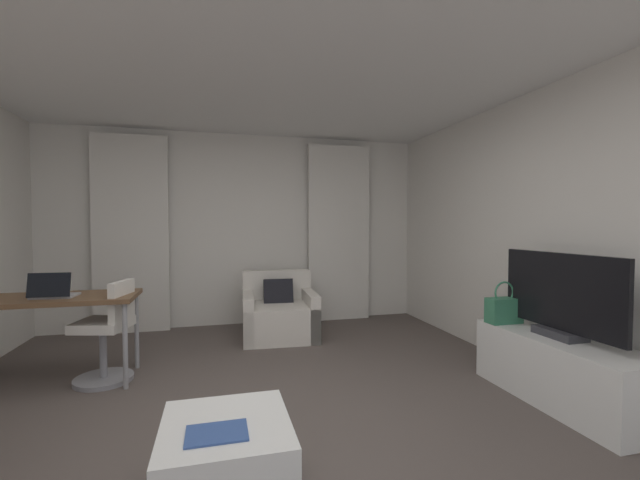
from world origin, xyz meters
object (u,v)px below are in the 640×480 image
desk (51,304)px  laptop (53,292)px  armchair (279,315)px  coffee_table (226,463)px  handbag_primary (504,309)px  tv_console (561,370)px  tv_flatscreen (560,297)px  magazine_open (217,433)px  desk_chair (108,337)px

desk → laptop: size_ratio=4.02×
armchair → desk: size_ratio=0.68×
armchair → coffee_table: bearing=-103.8°
coffee_table → handbag_primary: (2.41, 1.00, 0.42)m
coffee_table → tv_console: bearing=11.1°
tv_console → tv_flatscreen: (-0.00, 0.02, 0.56)m
laptop → tv_console: (3.87, -1.32, -0.55)m
laptop → coffee_table: bearing=-53.1°
tv_flatscreen → coffee_table: bearing=-168.4°
desk → tv_console: 4.17m
desk → magazine_open: size_ratio=4.81×
tv_console → tv_flatscreen: bearing=90.0°
laptop → tv_console: size_ratio=0.25×
laptop → handbag_primary: laptop is taller
coffee_table → armchair: bearing=76.2°
tv_flatscreen → laptop: bearing=161.5°
desk → coffee_table: bearing=-53.2°
desk_chair → magazine_open: size_ratio=3.14×
desk → coffee_table: 2.39m
coffee_table → tv_flatscreen: bearing=11.6°
laptop → magazine_open: 2.35m
desk → desk_chair: 0.53m
armchair → tv_console: bearing=-52.4°
armchair → handbag_primary: size_ratio=2.49×
laptop → handbag_primary: bearing=-12.1°
desk → laptop: laptop is taller
laptop → desk_chair: bearing=3.4°
armchair → coffee_table: 2.93m
tv_flatscreen → handbag_primary: size_ratio=2.94×
tv_console → handbag_primary: size_ratio=3.66×
armchair → desk_chair: (-1.66, -1.01, 0.13)m
laptop → handbag_primary: (3.77, -0.81, -0.18)m
coffee_table → tv_flatscreen: size_ratio=0.59×
laptop → tv_flatscreen: bearing=-18.5°
desk → tv_console: desk is taller
desk_chair → handbag_primary: 3.48m
armchair → laptop: bearing=-153.4°
magazine_open → armchair: bearing=75.8°
desk_chair → desk: bearing=174.5°
laptop → tv_flatscreen: 4.08m
magazine_open → tv_console: (2.56, 0.59, -0.16)m
coffee_table → handbag_primary: handbag_primary is taller
desk_chair → handbag_primary: desk_chair is taller
magazine_open → tv_console: bearing=13.0°
laptop → desk: bearing=122.9°
coffee_table → magazine_open: 0.23m
coffee_table → magazine_open: bearing=-113.4°
tv_flatscreen → desk: bearing=160.8°
coffee_table → desk_chair: bearing=117.6°
armchair → tv_flatscreen: tv_flatscreen is taller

